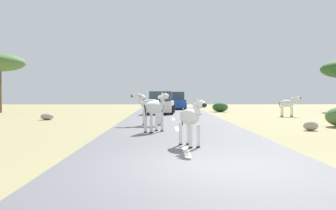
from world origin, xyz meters
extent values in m
plane|color=#998E60|center=(0.00, 0.00, 0.00)|extent=(90.00, 90.00, 0.00)
cube|color=slate|center=(-0.30, 0.00, 0.03)|extent=(6.00, 64.00, 0.05)
cube|color=silver|center=(-0.30, 2.00, 0.05)|extent=(0.16, 2.00, 0.01)
cube|color=silver|center=(-0.30, 8.00, 0.05)|extent=(0.16, 2.00, 0.01)
cube|color=silver|center=(-0.30, 14.00, 0.05)|extent=(0.16, 2.00, 0.01)
cube|color=silver|center=(-0.30, 20.00, 0.05)|extent=(0.16, 2.00, 0.01)
cube|color=silver|center=(-0.30, 26.00, 0.05)|extent=(0.16, 2.00, 0.01)
ellipsoid|color=silver|center=(-0.15, 2.93, 0.93)|extent=(0.76, 1.07, 0.47)
cylinder|color=silver|center=(-0.13, 2.58, 0.39)|extent=(0.13, 0.13, 0.68)
cylinder|color=#28231E|center=(-0.13, 2.58, 0.07)|extent=(0.15, 0.15, 0.05)
cylinder|color=silver|center=(0.10, 2.68, 0.39)|extent=(0.13, 0.13, 0.68)
cylinder|color=#28231E|center=(0.10, 2.68, 0.07)|extent=(0.15, 0.15, 0.05)
cylinder|color=silver|center=(-0.39, 3.18, 0.39)|extent=(0.13, 0.13, 0.68)
cylinder|color=#28231E|center=(-0.39, 3.18, 0.07)|extent=(0.15, 0.15, 0.05)
cylinder|color=silver|center=(-0.16, 3.28, 0.39)|extent=(0.13, 0.13, 0.68)
cylinder|color=#28231E|center=(-0.16, 3.28, 0.07)|extent=(0.15, 0.15, 0.05)
cylinder|color=silver|center=(0.04, 2.49, 1.17)|extent=(0.31, 0.40, 0.40)
cube|color=black|center=(0.04, 2.49, 1.25)|extent=(0.16, 0.32, 0.28)
ellipsoid|color=silver|center=(0.14, 2.28, 1.32)|extent=(0.34, 0.47, 0.22)
ellipsoid|color=black|center=(0.20, 2.12, 1.30)|extent=(0.18, 0.19, 0.13)
cone|color=silver|center=(0.03, 2.35, 1.43)|extent=(0.11, 0.11, 0.13)
cone|color=silver|center=(0.15, 2.40, 1.43)|extent=(0.11, 0.11, 0.13)
cylinder|color=black|center=(-0.34, 3.38, 0.84)|extent=(0.09, 0.14, 0.40)
ellipsoid|color=silver|center=(7.84, 17.20, 0.92)|extent=(1.05, 0.45, 0.49)
cylinder|color=silver|center=(8.17, 17.06, 0.35)|extent=(0.11, 0.11, 0.71)
cylinder|color=#28231E|center=(8.17, 17.06, 0.02)|extent=(0.12, 0.12, 0.05)
cylinder|color=silver|center=(8.18, 17.32, 0.35)|extent=(0.11, 0.11, 0.71)
cylinder|color=#28231E|center=(8.18, 17.32, 0.02)|extent=(0.12, 0.12, 0.05)
cylinder|color=silver|center=(7.49, 17.08, 0.35)|extent=(0.11, 0.11, 0.71)
cylinder|color=#28231E|center=(7.49, 17.08, 0.02)|extent=(0.12, 0.12, 0.05)
cylinder|color=silver|center=(7.50, 17.34, 0.35)|extent=(0.11, 0.11, 0.71)
cylinder|color=#28231E|center=(7.50, 17.34, 0.02)|extent=(0.12, 0.12, 0.05)
cylinder|color=silver|center=(8.34, 17.19, 1.17)|extent=(0.38, 0.20, 0.42)
cube|color=black|center=(8.34, 17.19, 1.26)|extent=(0.35, 0.05, 0.29)
ellipsoid|color=silver|center=(8.58, 17.18, 1.33)|extent=(0.46, 0.20, 0.23)
ellipsoid|color=black|center=(8.76, 17.17, 1.31)|extent=(0.16, 0.14, 0.14)
cone|color=silver|center=(8.46, 17.12, 1.44)|extent=(0.09, 0.09, 0.13)
cone|color=silver|center=(8.47, 17.25, 1.44)|extent=(0.09, 0.09, 0.13)
cylinder|color=black|center=(7.32, 17.21, 0.82)|extent=(0.15, 0.04, 0.42)
ellipsoid|color=silver|center=(-1.30, 6.82, 1.06)|extent=(1.03, 1.20, 0.54)
cylinder|color=silver|center=(-0.97, 7.05, 0.44)|extent=(0.16, 0.16, 0.78)
cylinder|color=#28231E|center=(-0.97, 7.05, 0.08)|extent=(0.18, 0.18, 0.05)
cylinder|color=silver|center=(-1.21, 7.21, 0.44)|extent=(0.16, 0.16, 0.78)
cylinder|color=#28231E|center=(-1.21, 7.21, 0.08)|extent=(0.18, 0.18, 0.05)
cylinder|color=silver|center=(-1.39, 6.44, 0.44)|extent=(0.16, 0.16, 0.78)
cylinder|color=#28231E|center=(-1.39, 6.44, 0.08)|extent=(0.18, 0.18, 0.05)
cylinder|color=silver|center=(-1.63, 6.60, 0.44)|extent=(0.16, 0.16, 0.78)
cylinder|color=#28231E|center=(-1.63, 6.60, 0.08)|extent=(0.18, 0.18, 0.05)
cylinder|color=silver|center=(-0.99, 7.27, 1.33)|extent=(0.40, 0.45, 0.46)
cube|color=black|center=(-0.99, 7.27, 1.43)|extent=(0.25, 0.33, 0.32)
ellipsoid|color=silver|center=(-0.84, 7.49, 1.50)|extent=(0.45, 0.53, 0.25)
ellipsoid|color=black|center=(-0.72, 7.66, 1.49)|extent=(0.22, 0.23, 0.15)
cone|color=silver|center=(-0.85, 7.35, 1.63)|extent=(0.13, 0.13, 0.15)
cone|color=silver|center=(-0.97, 7.43, 1.63)|extent=(0.13, 0.13, 0.15)
cylinder|color=black|center=(-1.63, 6.36, 0.95)|extent=(0.13, 0.16, 0.46)
ellipsoid|color=silver|center=(-1.48, 9.91, 1.06)|extent=(1.23, 0.75, 0.54)
cylinder|color=silver|center=(-1.80, 10.15, 0.44)|extent=(0.14, 0.14, 0.78)
cylinder|color=#28231E|center=(-1.80, 10.15, 0.08)|extent=(0.16, 0.16, 0.05)
cylinder|color=silver|center=(-1.88, 9.87, 0.44)|extent=(0.14, 0.14, 0.78)
cylinder|color=#28231E|center=(-1.88, 9.87, 0.08)|extent=(0.16, 0.16, 0.05)
cylinder|color=silver|center=(-1.08, 9.95, 0.44)|extent=(0.14, 0.14, 0.78)
cylinder|color=#28231E|center=(-1.08, 9.95, 0.08)|extent=(0.16, 0.16, 0.05)
cylinder|color=silver|center=(-1.16, 9.67, 0.44)|extent=(0.14, 0.14, 0.78)
cylinder|color=#28231E|center=(-1.16, 9.67, 0.08)|extent=(0.16, 0.16, 0.05)
cylinder|color=silver|center=(-2.01, 10.05, 1.34)|extent=(0.45, 0.31, 0.46)
cube|color=black|center=(-2.01, 10.05, 1.43)|extent=(0.38, 0.14, 0.32)
ellipsoid|color=silver|center=(-2.27, 10.12, 1.51)|extent=(0.54, 0.33, 0.25)
ellipsoid|color=black|center=(-2.46, 10.18, 1.49)|extent=(0.21, 0.19, 0.15)
cone|color=silver|center=(-2.13, 10.16, 1.64)|extent=(0.12, 0.12, 0.15)
cone|color=silver|center=(-2.17, 10.02, 1.64)|extent=(0.12, 0.12, 0.15)
cylinder|color=black|center=(-0.93, 9.76, 0.96)|extent=(0.17, 0.08, 0.46)
cube|color=white|center=(-1.07, 20.06, 0.63)|extent=(2.11, 4.32, 0.80)
cube|color=#334751|center=(-1.08, 19.86, 1.41)|extent=(1.80, 2.32, 0.76)
cube|color=black|center=(-0.91, 22.22, 0.36)|extent=(1.72, 0.29, 0.24)
cylinder|color=black|center=(-0.07, 21.34, 0.39)|extent=(0.27, 0.69, 0.68)
cylinder|color=black|center=(-1.87, 21.47, 0.39)|extent=(0.27, 0.69, 0.68)
cylinder|color=black|center=(-0.27, 18.65, 0.39)|extent=(0.27, 0.69, 0.68)
cylinder|color=black|center=(-2.06, 18.78, 0.39)|extent=(0.27, 0.69, 0.68)
cube|color=#1E479E|center=(0.25, 28.11, 0.63)|extent=(2.08, 4.31, 0.80)
cube|color=#334751|center=(0.26, 27.91, 1.41)|extent=(1.79, 2.31, 0.76)
cube|color=black|center=(0.10, 30.26, 0.36)|extent=(1.72, 0.28, 0.24)
cylinder|color=black|center=(1.05, 29.52, 0.39)|extent=(0.27, 0.69, 0.68)
cylinder|color=black|center=(-0.74, 29.40, 0.39)|extent=(0.27, 0.69, 0.68)
cylinder|color=black|center=(1.24, 26.82, 0.39)|extent=(0.27, 0.69, 0.68)
cylinder|color=black|center=(-0.56, 26.70, 0.39)|extent=(0.27, 0.69, 0.68)
cylinder|color=brown|center=(-14.75, 22.35, 1.75)|extent=(0.33, 0.33, 3.49)
ellipsoid|color=#2D5628|center=(4.13, 23.50, 0.41)|extent=(1.37, 1.24, 0.82)
ellipsoid|color=#A89E8C|center=(5.54, 7.76, 0.20)|extent=(0.64, 0.46, 0.41)
ellipsoid|color=#A89E8C|center=(-8.07, 14.19, 0.21)|extent=(0.81, 0.65, 0.41)
camera|label=1|loc=(-0.92, -7.41, 1.62)|focal=37.44mm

